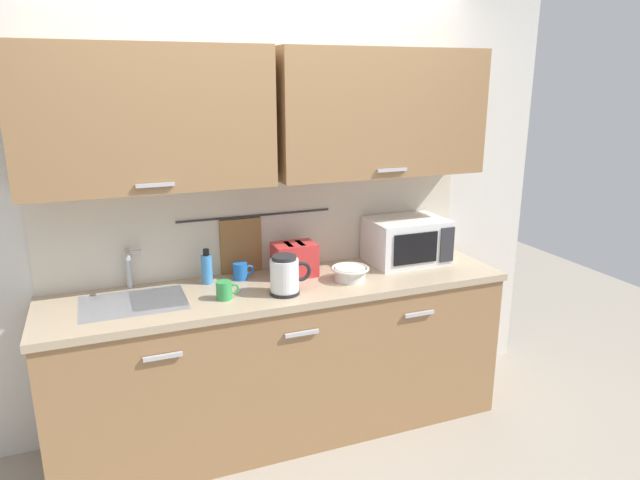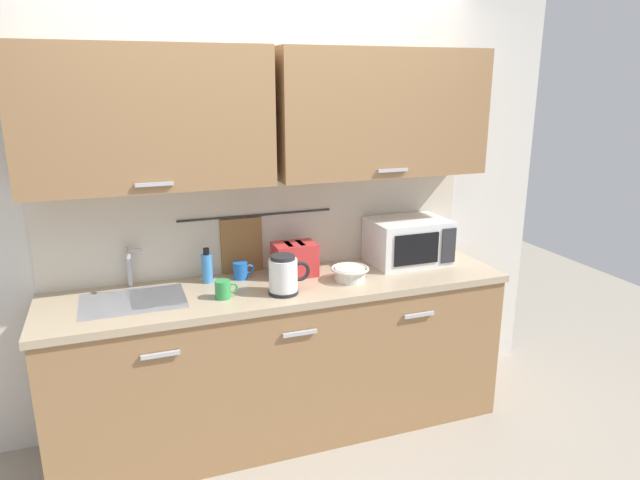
{
  "view_description": "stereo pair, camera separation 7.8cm",
  "coord_description": "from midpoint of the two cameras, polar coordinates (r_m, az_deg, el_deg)",
  "views": [
    {
      "loc": [
        -0.89,
        -2.53,
        1.99
      ],
      "look_at": [
        0.23,
        0.33,
        1.12
      ],
      "focal_mm": 32.15,
      "sensor_mm": 36.0,
      "label": 1
    },
    {
      "loc": [
        -0.82,
        -2.56,
        1.99
      ],
      "look_at": [
        0.23,
        0.33,
        1.12
      ],
      "focal_mm": 32.15,
      "sensor_mm": 36.0,
      "label": 2
    }
  ],
  "objects": [
    {
      "name": "electric_kettle",
      "position": [
        2.99,
        -4.23,
        -3.53
      ],
      "size": [
        0.23,
        0.16,
        0.21
      ],
      "color": "black",
      "rests_on": "counter_unit"
    },
    {
      "name": "mixing_bowl",
      "position": [
        3.2,
        2.32,
        -3.27
      ],
      "size": [
        0.21,
        0.21,
        0.08
      ],
      "color": "silver",
      "rests_on": "counter_unit"
    },
    {
      "name": "ground",
      "position": [
        3.34,
        -2.49,
        -20.79
      ],
      "size": [
        8.0,
        8.0,
        0.0
      ],
      "primitive_type": "plane",
      "color": "#9E9384"
    },
    {
      "name": "dish_soap_bottle",
      "position": [
        3.21,
        -11.88,
        -2.77
      ],
      "size": [
        0.06,
        0.06,
        0.2
      ],
      "color": "#3F8CD8",
      "rests_on": "counter_unit"
    },
    {
      "name": "mug_by_kettle",
      "position": [
        2.98,
        -10.22,
        -4.94
      ],
      "size": [
        0.12,
        0.08,
        0.09
      ],
      "color": "green",
      "rests_on": "counter_unit"
    },
    {
      "name": "sink_faucet",
      "position": [
        3.21,
        -19.19,
        -2.22
      ],
      "size": [
        0.09,
        0.17,
        0.22
      ],
      "color": "#B2B5BA",
      "rests_on": "counter_unit"
    },
    {
      "name": "toaster",
      "position": [
        3.26,
        -3.24,
        -1.93
      ],
      "size": [
        0.26,
        0.17,
        0.19
      ],
      "color": "red",
      "rests_on": "counter_unit"
    },
    {
      "name": "counter_unit",
      "position": [
        3.34,
        -4.47,
        -11.59
      ],
      "size": [
        2.53,
        0.64,
        0.9
      ],
      "color": "#997047",
      "rests_on": "ground"
    },
    {
      "name": "microwave",
      "position": [
        3.53,
        7.97,
        -0.05
      ],
      "size": [
        0.46,
        0.35,
        0.27
      ],
      "color": "white",
      "rests_on": "counter_unit"
    },
    {
      "name": "mug_near_sink",
      "position": [
        3.25,
        -8.57,
        -3.08
      ],
      "size": [
        0.12,
        0.08,
        0.09
      ],
      "color": "blue",
      "rests_on": "counter_unit"
    },
    {
      "name": "back_wall_assembly",
      "position": [
        3.22,
        -5.94,
        7.39
      ],
      "size": [
        3.7,
        0.41,
        2.5
      ],
      "color": "silver",
      "rests_on": "ground"
    }
  ]
}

